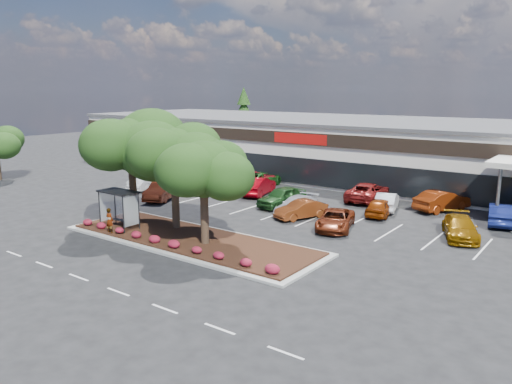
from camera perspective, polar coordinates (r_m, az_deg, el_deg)
The scene contains 26 objects.
ground at distance 28.40m, azimuth -10.11°, elevation -8.25°, with size 160.00×160.00×0.00m, color black.
retail_store at distance 56.06m, azimuth 15.73°, elevation 4.67°, with size 80.40×25.20×6.25m.
landscape_island at distance 32.38m, azimuth -7.46°, elevation -5.42°, with size 18.00×6.00×0.26m.
lane_markings at distance 36.08m, azimuth 1.77°, elevation -3.73°, with size 33.12×20.06×0.01m.
shrub_row at distance 30.86m, azimuth -10.17°, elevation -5.63°, with size 17.00×0.80×0.50m, color maroon, non-canonical shape.
bus_shelter at distance 35.11m, azimuth -15.26°, elevation -0.71°, with size 2.75×1.55×2.59m.
island_tree_west at distance 36.12m, azimuth -14.00°, elevation 2.76°, with size 7.20×7.20×7.89m, color #183411, non-canonical shape.
island_tree_mid at distance 34.05m, azimuth -9.28°, elevation 1.94°, with size 6.60×6.60×7.32m, color #183411, non-canonical shape.
island_tree_east at distance 30.34m, azimuth -5.96°, elevation 0.06°, with size 5.80×5.80×6.50m, color #183411, non-canonical shape.
conifer_north_west at distance 81.26m, azimuth -1.40°, elevation 8.46°, with size 4.40×4.40×10.00m, color #183411.
person_waiting at distance 34.37m, azimuth -16.39°, elevation -3.12°, with size 0.61×0.40×1.66m, color #594C47.
car_0 at distance 49.92m, azimuth -11.95°, elevation 1.37°, with size 1.82×5.23×1.72m, color silver.
car_1 at distance 44.85m, azimuth -10.61°, elevation 0.24°, with size 1.79×5.12×1.69m, color #622110.
car_2 at distance 41.41m, azimuth 3.00°, elevation -0.55°, with size 1.94×4.83×1.65m, color #1D451B.
car_3 at distance 39.09m, azimuth 4.59°, elevation -1.53°, with size 1.90×4.67×1.36m, color #ADB1B8.
car_4 at distance 37.78m, azimuth 5.19°, elevation -1.99°, with size 1.46×4.18×1.38m, color maroon.
car_5 at distance 35.20m, azimuth 9.05°, elevation -3.15°, with size 2.23×4.83×1.34m, color #62220E.
car_7 at distance 35.34m, azimuth 22.32°, elevation -3.78°, with size 1.96×4.83×1.40m, color #815105.
car_9 at distance 49.35m, azimuth -0.50°, elevation 1.50°, with size 2.83×6.13×1.70m, color maroon.
car_10 at distance 49.77m, azimuth 0.54°, elevation 1.47°, with size 2.50×5.42×1.51m, color #185018.
car_11 at distance 45.85m, azimuth 0.23°, elevation 0.68°, with size 1.76×5.06×1.67m, color #7B0008.
car_12 at distance 44.50m, azimuth 12.66°, elevation 0.02°, with size 2.67×5.80×1.61m, color maroon.
car_13 at distance 41.53m, azimuth 14.72°, elevation -1.04°, with size 1.52×4.36×1.44m, color white.
car_14 at distance 39.57m, azimuth 13.99°, elevation -1.66°, with size 1.63×4.06×1.38m, color #822F07.
car_15 at distance 42.64m, azimuth 20.49°, elevation -0.93°, with size 1.74×5.00×1.65m, color maroon.
car_16 at distance 40.06m, azimuth 26.20°, elevation -2.26°, with size 1.63×4.68×1.54m, color navy.
Camera 1 is at (19.50, -18.28, 9.61)m, focal length 35.00 mm.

